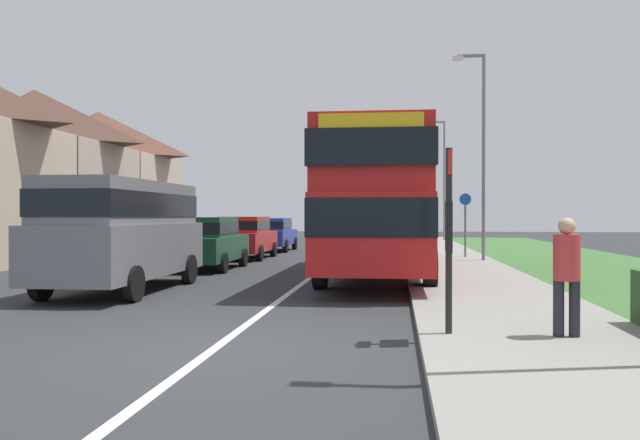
# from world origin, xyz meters

# --- Properties ---
(ground_plane) EXTENTS (120.00, 120.00, 0.00)m
(ground_plane) POSITION_xyz_m (0.00, 0.00, 0.00)
(ground_plane) COLOR #2D3033
(lane_marking_centre) EXTENTS (0.14, 60.00, 0.01)m
(lane_marking_centre) POSITION_xyz_m (0.00, 8.00, 0.00)
(lane_marking_centre) COLOR silver
(lane_marking_centre) RESTS_ON ground_plane
(pavement_near_side) EXTENTS (3.20, 68.00, 0.12)m
(pavement_near_side) POSITION_xyz_m (4.20, 6.00, 0.06)
(pavement_near_side) COLOR gray
(pavement_near_side) RESTS_ON ground_plane
(double_decker_bus) EXTENTS (2.80, 11.41, 3.70)m
(double_decker_bus) POSITION_xyz_m (1.83, 10.08, 2.14)
(double_decker_bus) COLOR red
(double_decker_bus) RESTS_ON ground_plane
(parked_van_grey) EXTENTS (2.11, 5.60, 2.45)m
(parked_van_grey) POSITION_xyz_m (-3.74, 5.99, 1.44)
(parked_van_grey) COLOR slate
(parked_van_grey) RESTS_ON ground_plane
(parked_car_dark_green) EXTENTS (1.94, 4.14, 1.64)m
(parked_car_dark_green) POSITION_xyz_m (-3.58, 11.83, 0.90)
(parked_car_dark_green) COLOR #19472D
(parked_car_dark_green) RESTS_ON ground_plane
(parked_car_red) EXTENTS (1.88, 4.39, 1.64)m
(parked_car_red) POSITION_xyz_m (-3.51, 16.90, 0.90)
(parked_car_red) COLOR #B21E1E
(parked_car_red) RESTS_ON ground_plane
(parked_car_blue) EXTENTS (1.98, 4.41, 1.56)m
(parked_car_blue) POSITION_xyz_m (-3.53, 22.44, 0.86)
(parked_car_blue) COLOR navy
(parked_car_blue) RESTS_ON ground_plane
(pedestrian_at_stop) EXTENTS (0.34, 0.34, 1.67)m
(pedestrian_at_stop) POSITION_xyz_m (4.50, 0.82, 0.98)
(pedestrian_at_stop) COLOR #23232D
(pedestrian_at_stop) RESTS_ON ground_plane
(bus_stop_sign) EXTENTS (0.09, 0.52, 2.60)m
(bus_stop_sign) POSITION_xyz_m (3.00, 0.89, 1.54)
(bus_stop_sign) COLOR black
(bus_stop_sign) RESTS_ON ground_plane
(cycle_route_sign) EXTENTS (0.44, 0.08, 2.52)m
(cycle_route_sign) POSITION_xyz_m (4.92, 17.12, 1.43)
(cycle_route_sign) COLOR slate
(cycle_route_sign) RESTS_ON ground_plane
(street_lamp_mid) EXTENTS (1.14, 0.20, 7.34)m
(street_lamp_mid) POSITION_xyz_m (5.27, 15.41, 4.22)
(street_lamp_mid) COLOR slate
(street_lamp_mid) RESTS_ON ground_plane
(street_lamp_far) EXTENTS (1.14, 0.20, 7.69)m
(street_lamp_far) POSITION_xyz_m (5.31, 34.30, 4.40)
(street_lamp_far) COLOR slate
(street_lamp_far) RESTS_ON ground_plane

